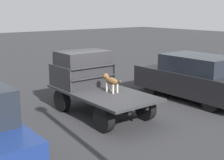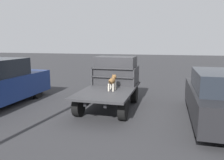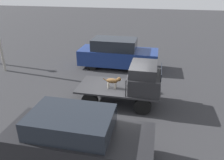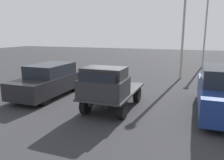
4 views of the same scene
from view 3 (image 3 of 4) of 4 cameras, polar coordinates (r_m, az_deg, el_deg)
ground_plane at (r=10.55m, az=1.79°, el=-5.70°), size 80.00×80.00×0.00m
flatbed_truck at (r=10.27m, az=1.83°, el=-2.86°), size 3.81×1.94×0.81m
truck_cab at (r=9.82m, az=8.54°, el=0.60°), size 1.35×1.82×1.19m
truck_headboard at (r=9.90m, az=4.41°, el=0.62°), size 0.04×1.82×0.75m
dog at (r=9.89m, az=0.43°, el=-0.23°), size 0.88×0.23×0.59m
parked_sedan at (r=7.10m, az=-8.97°, el=-14.59°), size 4.57×1.86×1.71m
parked_pickup_far at (r=14.43m, az=1.38°, el=6.87°), size 5.10×1.88×1.94m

